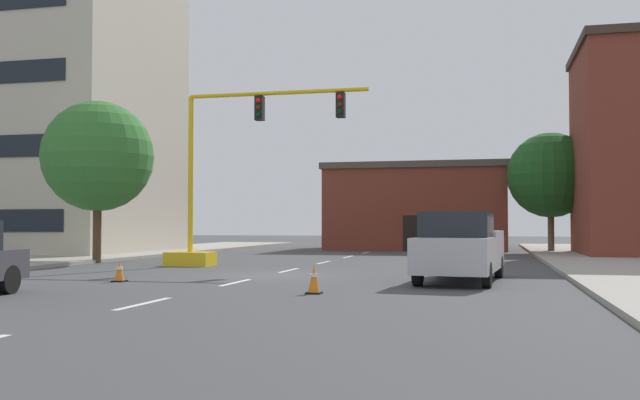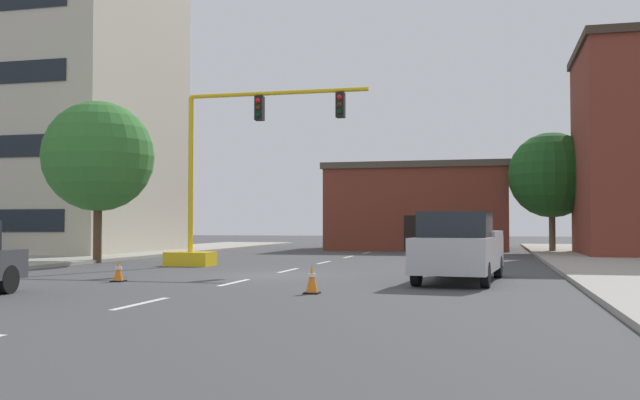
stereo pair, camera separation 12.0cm
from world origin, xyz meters
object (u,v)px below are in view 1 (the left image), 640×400
object	(u,v)px
pickup_truck_silver	(461,248)
traffic_cone_roadside_b	(314,280)
tree_left_near	(98,156)
traffic_signal_gantry	(214,211)
tree_right_far	(550,175)
traffic_cone_roadside_a	(119,271)

from	to	relation	value
pickup_truck_silver	traffic_cone_roadside_b	size ratio (longest dim) A/B	8.14
tree_left_near	pickup_truck_silver	world-z (taller)	tree_left_near
traffic_signal_gantry	traffic_cone_roadside_b	world-z (taller)	traffic_signal_gantry
tree_right_far	traffic_cone_roadside_a	world-z (taller)	tree_right_far
tree_right_far	pickup_truck_silver	size ratio (longest dim) A/B	1.25
tree_left_near	pickup_truck_silver	distance (m)	17.22
traffic_signal_gantry	traffic_cone_roadside_b	bearing A→B (deg)	-56.75
traffic_signal_gantry	tree_right_far	distance (m)	21.78
traffic_signal_gantry	traffic_cone_roadside_a	distance (m)	8.03
traffic_signal_gantry	tree_right_far	world-z (taller)	tree_right_far
traffic_signal_gantry	tree_right_far	xyz separation A→B (m)	(14.03, 16.50, 2.29)
pickup_truck_silver	traffic_cone_roadside_b	distance (m)	5.45
traffic_cone_roadside_a	pickup_truck_silver	bearing A→B (deg)	12.79
traffic_signal_gantry	tree_left_near	world-z (taller)	tree_left_near
traffic_cone_roadside_a	traffic_cone_roadside_b	bearing A→B (deg)	-18.97
traffic_cone_roadside_a	tree_right_far	bearing A→B (deg)	60.44
tree_left_near	traffic_cone_roadside_a	distance (m)	11.45
traffic_signal_gantry	traffic_cone_roadside_a	bearing A→B (deg)	-88.17
pickup_truck_silver	traffic_cone_roadside_b	bearing A→B (deg)	-127.01
tree_left_near	tree_right_far	bearing A→B (deg)	38.13
tree_left_near	traffic_cone_roadside_a	bearing A→B (deg)	-55.96
traffic_cone_roadside_a	traffic_signal_gantry	bearing A→B (deg)	91.83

